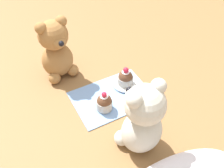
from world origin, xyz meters
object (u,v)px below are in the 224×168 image
at_px(teddy_bear_cream, 142,120).
at_px(saucer_plate, 125,84).
at_px(cupcake_near_cream_bear, 104,102).
at_px(teddy_bear_tan, 56,50).
at_px(cupcake_near_tan_bear, 125,78).

xyz_separation_m(teddy_bear_cream, saucer_plate, (-0.08, -0.20, -0.09)).
distance_m(teddy_bear_cream, cupcake_near_cream_bear, 0.16).
bearing_deg(saucer_plate, teddy_bear_tan, -43.32).
relative_size(cupcake_near_cream_bear, saucer_plate, 0.85).
bearing_deg(saucer_plate, teddy_bear_cream, 69.33).
relative_size(saucer_plate, cupcake_near_tan_bear, 1.18).
bearing_deg(cupcake_near_tan_bear, saucer_plate, 26.57).
xyz_separation_m(teddy_bear_cream, cupcake_near_cream_bear, (0.03, -0.14, -0.07)).
bearing_deg(teddy_bear_tan, cupcake_near_cream_bear, -81.07).
xyz_separation_m(teddy_bear_cream, teddy_bear_tan, (0.08, -0.35, -0.00)).
bearing_deg(saucer_plate, cupcake_near_tan_bear, -153.43).
distance_m(cupcake_near_cream_bear, cupcake_near_tan_bear, 0.11).
height_order(saucer_plate, cupcake_near_tan_bear, cupcake_near_tan_bear).
bearing_deg(saucer_plate, cupcake_near_cream_bear, 28.38).
bearing_deg(cupcake_near_tan_bear, teddy_bear_cream, 69.33).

